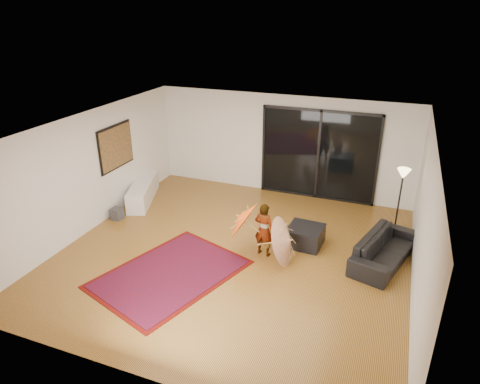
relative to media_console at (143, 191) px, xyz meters
The scene contains 17 objects.
floor 3.64m from the media_console, 26.54° to the right, with size 7.00×7.00×0.00m, color #A8742E.
ceiling 4.38m from the media_console, 26.54° to the right, with size 7.00×7.00×0.00m, color white.
wall_back 3.91m from the media_console, 30.00° to the left, with size 7.00×7.00×0.00m, color silver.
wall_front 6.16m from the media_console, 57.61° to the right, with size 7.00×7.00×0.00m, color silver.
wall_left 1.97m from the media_console, 98.75° to the right, with size 7.00×7.00×0.00m, color silver.
wall_right 7.03m from the media_console, 13.52° to the right, with size 7.00×7.00×0.00m, color silver.
sliding_door 4.73m from the media_console, 23.46° to the left, with size 3.06×0.07×2.40m.
painting 1.54m from the media_console, 108.93° to the right, with size 0.04×1.28×1.08m.
media_console is the anchor object (origin of this frame).
speaker 1.19m from the media_console, 90.00° to the right, with size 0.25×0.25×0.28m, color #424244.
persian_rug 3.66m from the media_console, 49.55° to the right, with size 2.79×3.28×0.02m.
sofa 6.25m from the media_console, ahead, with size 1.96×0.77×0.57m, color black.
ottoman 4.61m from the media_console, ahead, with size 0.73×0.73×0.42m, color black.
floor_lamp 6.44m from the media_console, ahead, with size 0.28×0.28×1.64m.
child 4.10m from the media_console, 20.38° to the right, with size 0.42×0.28×1.16m, color #999999.
parasol_orange 3.63m from the media_console, 24.18° to the right, with size 0.61×0.89×0.90m.
parasol_white 4.71m from the media_console, 19.55° to the right, with size 0.53×1.01×1.01m.
Camera 1 is at (2.87, -7.17, 4.82)m, focal length 32.00 mm.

